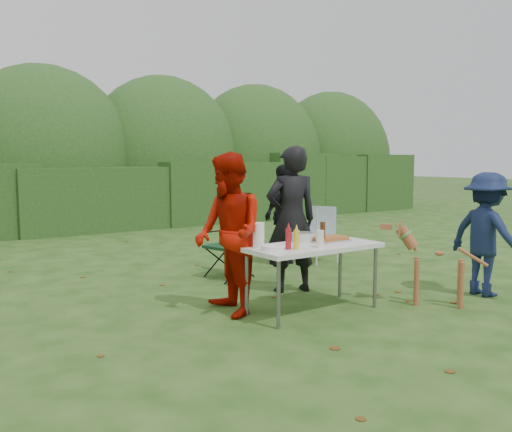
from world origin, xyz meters
TOP-DOWN VIEW (x-y plane):
  - ground at (0.00, 0.00)m, footprint 80.00×80.00m
  - hedge_row at (0.00, 8.00)m, footprint 22.00×1.40m
  - shrub_backdrop at (0.00, 9.60)m, footprint 20.00×2.60m
  - folding_table at (0.38, -0.07)m, footprint 1.50×0.70m
  - person_cook at (0.76, 0.78)m, footprint 0.76×0.61m
  - person_red_jacket at (-0.43, 0.36)m, footprint 0.79×0.95m
  - person_black_puffy at (1.79, 2.23)m, footprint 1.00×0.62m
  - child at (2.59, -0.73)m, footprint 0.62×1.00m
  - dog at (1.73, -0.70)m, footprint 0.90×0.98m
  - camping_chair at (0.55, 1.91)m, footprint 0.77×0.77m
  - lawn_chair at (2.33, 2.06)m, footprint 0.72×0.72m
  - food_tray at (0.67, 0.01)m, footprint 0.45×0.30m
  - focaccia_bread at (0.67, 0.01)m, footprint 0.40×0.26m
  - mustard_bottle at (0.03, -0.22)m, footprint 0.06×0.06m
  - ketchup_bottle at (-0.03, -0.17)m, footprint 0.06×0.06m
  - beer_bottle at (0.50, -0.09)m, footprint 0.06×0.06m
  - paper_towel_roll at (-0.21, 0.11)m, footprint 0.12×0.12m
  - cup_stack at (0.31, -0.26)m, footprint 0.08×0.08m
  - pasta_bowl at (0.44, 0.16)m, footprint 0.26×0.26m
  - plate_stack at (-0.20, -0.12)m, footprint 0.24×0.24m

SIDE VIEW (x-z plane):
  - ground at x=0.00m, z-range 0.00..0.00m
  - lawn_chair at x=2.33m, z-range 0.00..0.90m
  - dog at x=1.73m, z-range 0.00..0.91m
  - camping_chair at x=0.55m, z-range 0.00..1.01m
  - folding_table at x=0.38m, z-range 0.32..1.06m
  - food_tray at x=0.67m, z-range 0.74..0.76m
  - child at x=2.59m, z-range 0.00..1.50m
  - plate_stack at x=-0.20m, z-range 0.74..0.79m
  - focaccia_bread at x=0.67m, z-range 0.76..0.80m
  - pasta_bowl at x=0.44m, z-range 0.74..0.84m
  - person_black_puffy at x=1.79m, z-range 0.00..1.58m
  - cup_stack at x=0.31m, z-range 0.74..0.92m
  - mustard_bottle at x=0.03m, z-range 0.74..0.94m
  - hedge_row at x=0.00m, z-range 0.00..1.70m
  - ketchup_bottle at x=-0.03m, z-range 0.74..0.96m
  - beer_bottle at x=0.50m, z-range 0.74..0.98m
  - paper_towel_roll at x=-0.21m, z-range 0.74..1.00m
  - person_red_jacket at x=-0.43m, z-range 0.00..1.74m
  - person_cook at x=0.76m, z-range 0.00..1.82m
  - shrub_backdrop at x=0.00m, z-range 0.00..3.20m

